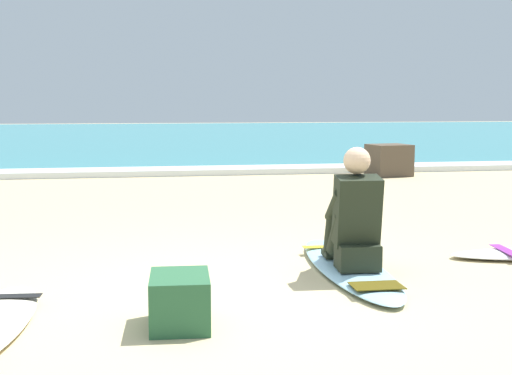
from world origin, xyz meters
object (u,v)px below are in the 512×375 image
object	(u,v)px
surfboard_main	(349,267)
surfer_seated	(354,221)
beach_bag	(180,301)
shoreline_rock	(389,160)

from	to	relation	value
surfboard_main	surfer_seated	world-z (taller)	surfer_seated
surfboard_main	beach_bag	size ratio (longest dim) A/B	4.71
surfboard_main	surfer_seated	size ratio (longest dim) A/B	2.39
surfer_seated	shoreline_rock	xyz separation A→B (m)	(2.92, 7.00, -0.14)
shoreline_rock	beach_bag	distance (m)	9.14
surfer_seated	beach_bag	size ratio (longest dim) A/B	1.97
surfboard_main	shoreline_rock	distance (m)	7.48
surfboard_main	surfer_seated	distance (m)	0.42
surfboard_main	shoreline_rock	world-z (taller)	shoreline_rock
surfer_seated	shoreline_rock	bearing A→B (deg)	67.34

